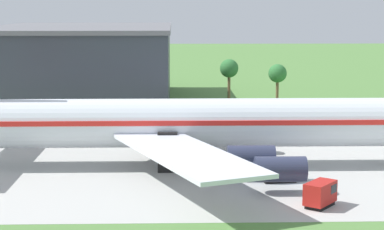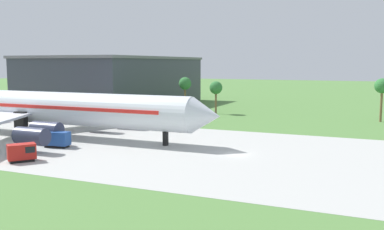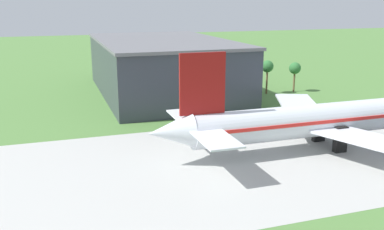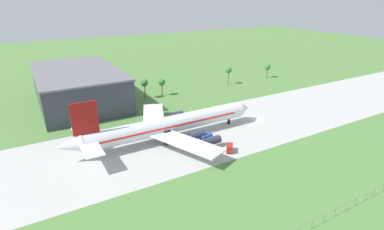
% 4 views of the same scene
% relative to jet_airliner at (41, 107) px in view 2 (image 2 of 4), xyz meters
% --- Properties ---
extents(ground_plane, '(600.00, 600.00, 0.00)m').
position_rel_jet_airliner_xyz_m(ground_plane, '(40.49, -1.94, -5.49)').
color(ground_plane, '#517F3D').
extents(taxiway_strip, '(320.00, 44.00, 0.02)m').
position_rel_jet_airliner_xyz_m(taxiway_strip, '(40.49, -1.94, -5.48)').
color(taxiway_strip, '#B2B2AD').
rests_on(taxiway_strip, ground_plane).
extents(jet_airliner, '(74.52, 53.93, 19.11)m').
position_rel_jet_airliner_xyz_m(jet_airliner, '(0.00, 0.00, 0.00)').
color(jet_airliner, silver).
rests_on(jet_airliner, ground_plane).
extents(baggage_tug, '(3.92, 4.23, 2.59)m').
position_rel_jet_airliner_xyz_m(baggage_tug, '(13.80, -18.87, -4.09)').
color(baggage_tug, black).
rests_on(baggage_tug, ground_plane).
extents(catering_van, '(4.56, 2.58, 2.67)m').
position_rel_jet_airliner_xyz_m(catering_van, '(11.00, -8.59, -4.06)').
color(catering_van, black).
rests_on(catering_van, ground_plane).
extents(terminal_building, '(36.72, 61.20, 16.21)m').
position_rel_jet_airliner_xyz_m(terminal_building, '(-19.83, 57.97, 2.63)').
color(terminal_building, '#333842').
rests_on(terminal_building, ground_plane).
extents(palm_tree_row, '(85.58, 3.60, 10.51)m').
position_rel_jet_airliner_xyz_m(palm_tree_row, '(45.55, 47.29, 2.14)').
color(palm_tree_row, brown).
rests_on(palm_tree_row, ground_plane).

